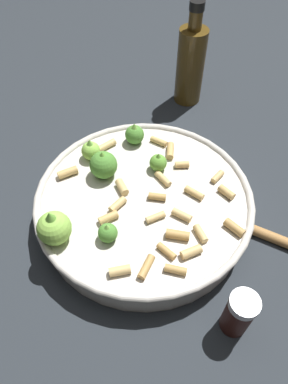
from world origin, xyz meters
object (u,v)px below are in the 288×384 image
at_px(pepper_shaker, 239,314).
at_px(wooden_spoon, 253,230).
at_px(cooking_pan, 142,203).
at_px(olive_oil_bottle, 191,64).

relative_size(pepper_shaker, wooden_spoon, 0.34).
distance_m(pepper_shaker, wooden_spoon, 0.16).
relative_size(cooking_pan, olive_oil_bottle, 1.64).
bearing_deg(cooking_pan, wooden_spoon, 167.24).
bearing_deg(wooden_spoon, olive_oil_bottle, -79.01).
bearing_deg(wooden_spoon, cooking_pan, -12.76).
bearing_deg(wooden_spoon, pepper_shaker, 68.00).
height_order(pepper_shaker, wooden_spoon, pepper_shaker).
xyz_separation_m(cooking_pan, pepper_shaker, (-0.12, 0.18, 0.01)).
relative_size(pepper_shaker, olive_oil_bottle, 0.38).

